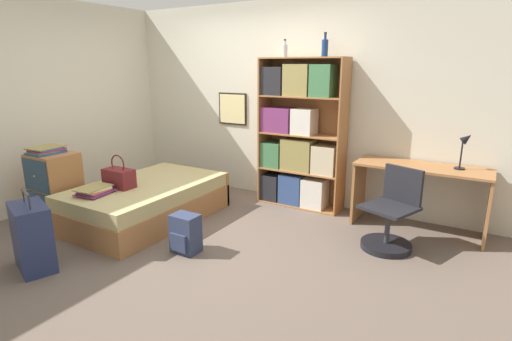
{
  "coord_description": "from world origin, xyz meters",
  "views": [
    {
      "loc": [
        2.72,
        -3.17,
        1.78
      ],
      "look_at": [
        0.71,
        0.18,
        0.75
      ],
      "focal_mm": 28.0,
      "sensor_mm": 36.0,
      "label": 1
    }
  ],
  "objects_px": {
    "bookcase": "(298,138)",
    "bed": "(148,201)",
    "desk": "(420,184)",
    "desk_chair": "(390,224)",
    "book_stack_on_bed": "(95,191)",
    "suitcase": "(32,237)",
    "backpack": "(185,234)",
    "bottle_brown": "(325,47)",
    "bottle_green": "(285,50)",
    "dresser": "(55,188)",
    "handbag": "(119,178)",
    "magazine_pile_on_dresser": "(46,150)",
    "desk_lamp": "(465,144)"
  },
  "relations": [
    {
      "from": "magazine_pile_on_dresser",
      "to": "bottle_brown",
      "type": "relative_size",
      "value": 1.39
    },
    {
      "from": "book_stack_on_bed",
      "to": "bottle_green",
      "type": "relative_size",
      "value": 1.92
    },
    {
      "from": "book_stack_on_bed",
      "to": "bed",
      "type": "bearing_deg",
      "value": 75.47
    },
    {
      "from": "bottle_brown",
      "to": "backpack",
      "type": "height_order",
      "value": "bottle_brown"
    },
    {
      "from": "desk_chair",
      "to": "bottle_brown",
      "type": "bearing_deg",
      "value": 144.99
    },
    {
      "from": "desk_chair",
      "to": "suitcase",
      "type": "bearing_deg",
      "value": -141.9
    },
    {
      "from": "magazine_pile_on_dresser",
      "to": "backpack",
      "type": "relative_size",
      "value": 1.01
    },
    {
      "from": "bookcase",
      "to": "bed",
      "type": "bearing_deg",
      "value": -133.33
    },
    {
      "from": "book_stack_on_bed",
      "to": "bookcase",
      "type": "height_order",
      "value": "bookcase"
    },
    {
      "from": "book_stack_on_bed",
      "to": "suitcase",
      "type": "distance_m",
      "value": 0.84
    },
    {
      "from": "desk_chair",
      "to": "backpack",
      "type": "relative_size",
      "value": 2.1
    },
    {
      "from": "book_stack_on_bed",
      "to": "backpack",
      "type": "bearing_deg",
      "value": 6.98
    },
    {
      "from": "bed",
      "to": "book_stack_on_bed",
      "type": "xyz_separation_m",
      "value": [
        -0.15,
        -0.59,
        0.26
      ]
    },
    {
      "from": "handbag",
      "to": "suitcase",
      "type": "xyz_separation_m",
      "value": [
        0.15,
        -1.13,
        -0.26
      ]
    },
    {
      "from": "bed",
      "to": "magazine_pile_on_dresser",
      "type": "xyz_separation_m",
      "value": [
        -0.92,
        -0.6,
        0.63
      ]
    },
    {
      "from": "bed",
      "to": "desk_lamp",
      "type": "bearing_deg",
      "value": 22.92
    },
    {
      "from": "desk",
      "to": "backpack",
      "type": "height_order",
      "value": "desk"
    },
    {
      "from": "handbag",
      "to": "magazine_pile_on_dresser",
      "type": "xyz_separation_m",
      "value": [
        -0.78,
        -0.33,
        0.29
      ]
    },
    {
      "from": "bottle_green",
      "to": "desk",
      "type": "xyz_separation_m",
      "value": [
        1.72,
        -0.07,
        -1.43
      ]
    },
    {
      "from": "desk",
      "to": "desk_chair",
      "type": "distance_m",
      "value": 0.7
    },
    {
      "from": "magazine_pile_on_dresser",
      "to": "desk",
      "type": "distance_m",
      "value": 4.2
    },
    {
      "from": "dresser",
      "to": "backpack",
      "type": "relative_size",
      "value": 2.11
    },
    {
      "from": "magazine_pile_on_dresser",
      "to": "bottle_brown",
      "type": "distance_m",
      "value": 3.42
    },
    {
      "from": "dresser",
      "to": "bottle_brown",
      "type": "height_order",
      "value": "bottle_brown"
    },
    {
      "from": "desk_chair",
      "to": "dresser",
      "type": "bearing_deg",
      "value": -160.3
    },
    {
      "from": "handbag",
      "to": "bookcase",
      "type": "xyz_separation_m",
      "value": [
        1.44,
        1.65,
        0.33
      ]
    },
    {
      "from": "magazine_pile_on_dresser",
      "to": "bookcase",
      "type": "distance_m",
      "value": 2.97
    },
    {
      "from": "dresser",
      "to": "handbag",
      "type": "bearing_deg",
      "value": 23.18
    },
    {
      "from": "bookcase",
      "to": "dresser",
      "type": "bearing_deg",
      "value": -137.88
    },
    {
      "from": "suitcase",
      "to": "backpack",
      "type": "distance_m",
      "value": 1.35
    },
    {
      "from": "suitcase",
      "to": "bottle_brown",
      "type": "relative_size",
      "value": 2.62
    },
    {
      "from": "suitcase",
      "to": "bottle_green",
      "type": "distance_m",
      "value": 3.4
    },
    {
      "from": "dresser",
      "to": "magazine_pile_on_dresser",
      "type": "bearing_deg",
      "value": -155.65
    },
    {
      "from": "dresser",
      "to": "desk",
      "type": "height_order",
      "value": "dresser"
    },
    {
      "from": "desk_lamp",
      "to": "desk_chair",
      "type": "xyz_separation_m",
      "value": [
        -0.53,
        -0.67,
        -0.75
      ]
    },
    {
      "from": "bottle_brown",
      "to": "desk_lamp",
      "type": "xyz_separation_m",
      "value": [
        1.6,
        -0.07,
        -0.99
      ]
    },
    {
      "from": "bottle_green",
      "to": "backpack",
      "type": "xyz_separation_m",
      "value": [
        -0.13,
        -1.82,
        -1.77
      ]
    },
    {
      "from": "suitcase",
      "to": "backpack",
      "type": "xyz_separation_m",
      "value": [
        0.96,
        0.94,
        -0.11
      ]
    },
    {
      "from": "desk_lamp",
      "to": "backpack",
      "type": "bearing_deg",
      "value": -141.02
    },
    {
      "from": "handbag",
      "to": "desk_chair",
      "type": "relative_size",
      "value": 0.47
    },
    {
      "from": "desk",
      "to": "desk_lamp",
      "type": "distance_m",
      "value": 0.61
    },
    {
      "from": "book_stack_on_bed",
      "to": "magazine_pile_on_dresser",
      "type": "height_order",
      "value": "magazine_pile_on_dresser"
    },
    {
      "from": "book_stack_on_bed",
      "to": "bottle_brown",
      "type": "xyz_separation_m",
      "value": [
        1.75,
        2.01,
        1.5
      ]
    },
    {
      "from": "handbag",
      "to": "backpack",
      "type": "bearing_deg",
      "value": -9.28
    },
    {
      "from": "handbag",
      "to": "book_stack_on_bed",
      "type": "height_order",
      "value": "handbag"
    },
    {
      "from": "book_stack_on_bed",
      "to": "magazine_pile_on_dresser",
      "type": "distance_m",
      "value": 0.85
    },
    {
      "from": "book_stack_on_bed",
      "to": "bookcase",
      "type": "xyz_separation_m",
      "value": [
        1.45,
        1.96,
        0.4
      ]
    },
    {
      "from": "bed",
      "to": "dresser",
      "type": "relative_size",
      "value": 2.23
    },
    {
      "from": "desk",
      "to": "backpack",
      "type": "distance_m",
      "value": 2.57
    },
    {
      "from": "handbag",
      "to": "bookcase",
      "type": "bearing_deg",
      "value": 48.89
    }
  ]
}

